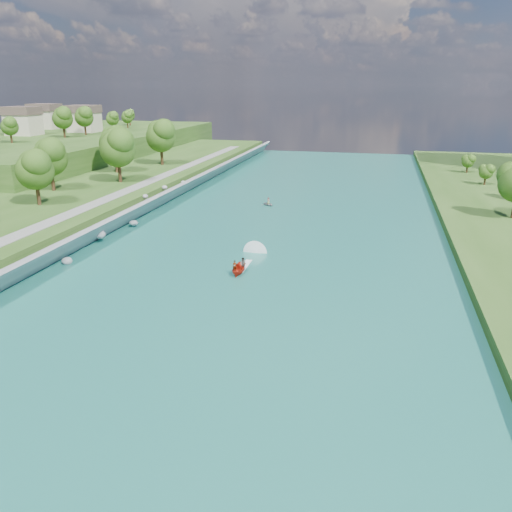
# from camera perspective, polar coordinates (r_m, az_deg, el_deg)

# --- Properties ---
(ground) EXTENTS (260.00, 260.00, 0.00)m
(ground) POSITION_cam_1_polar(r_m,az_deg,el_deg) (54.75, -4.62, -6.56)
(ground) COLOR #2D5119
(ground) RESTS_ON ground
(river_water) EXTENTS (55.00, 240.00, 0.10)m
(river_water) POSITION_cam_1_polar(r_m,az_deg,el_deg) (72.56, 0.31, 0.09)
(river_water) COLOR #1B6757
(river_water) RESTS_ON ground
(ridge_west) EXTENTS (60.00, 120.00, 9.00)m
(ridge_west) POSITION_cam_1_polar(r_m,az_deg,el_deg) (173.68, -21.28, 11.43)
(ridge_west) COLOR #2D5119
(ridge_west) RESTS_ON ground
(riprap_bank) EXTENTS (4.69, 236.00, 4.41)m
(riprap_bank) POSITION_cam_1_polar(r_m,az_deg,el_deg) (81.17, -17.87, 2.50)
(riprap_bank) COLOR slate
(riprap_bank) RESTS_ON ground
(riverside_path) EXTENTS (3.00, 200.00, 0.10)m
(riverside_path) POSITION_cam_1_polar(r_m,az_deg,el_deg) (84.92, -21.58, 4.01)
(riverside_path) COLOR gray
(riverside_path) RESTS_ON berm_west
(ridge_houses) EXTENTS (29.50, 29.50, 8.40)m
(ridge_houses) POSITION_cam_1_polar(r_m,az_deg,el_deg) (180.56, -22.37, 14.37)
(ridge_houses) COLOR beige
(ridge_houses) RESTS_ON ridge_west
(trees_ridge) EXTENTS (12.85, 66.69, 10.24)m
(trees_ridge) POSITION_cam_1_polar(r_m,az_deg,el_deg) (167.69, -19.15, 14.53)
(trees_ridge) COLOR #295216
(trees_ridge) RESTS_ON ridge_west
(motorboat) EXTENTS (3.60, 18.58, 2.07)m
(motorboat) POSITION_cam_1_polar(r_m,az_deg,el_deg) (67.12, -1.49, -0.95)
(motorboat) COLOR red
(motorboat) RESTS_ON river_water
(raft) EXTENTS (3.53, 3.58, 1.61)m
(raft) POSITION_cam_1_polar(r_m,az_deg,el_deg) (102.91, 1.42, 6.01)
(raft) COLOR gray
(raft) RESTS_ON river_water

